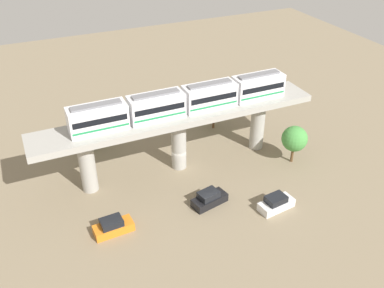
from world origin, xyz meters
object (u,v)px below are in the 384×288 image
at_px(parked_car_black, 209,199).
at_px(tree_mid_lot, 295,139).
at_px(tree_near_viaduct, 214,106).
at_px(parked_car_white, 276,203).
at_px(parked_car_orange, 113,227).
at_px(tree_far_corner, 94,124).
at_px(train, 183,101).

bearing_deg(parked_car_black, tree_mid_lot, -88.40).
height_order(tree_near_viaduct, tree_mid_lot, tree_near_viaduct).
bearing_deg(tree_near_viaduct, parked_car_white, 174.79).
bearing_deg(parked_car_black, tree_near_viaduct, -40.05).
bearing_deg(parked_car_white, parked_car_orange, 70.83).
bearing_deg(parked_car_orange, parked_car_white, -105.32).
bearing_deg(tree_far_corner, parked_car_white, -144.55).
distance_m(train, parked_car_black, 12.05).
height_order(tree_mid_lot, tree_far_corner, tree_far_corner).
xyz_separation_m(train, parked_car_white, (-12.22, -6.14, -8.64)).
height_order(train, parked_car_white, train).
xyz_separation_m(parked_car_black, tree_mid_lot, (3.33, -13.84, 2.78)).
relative_size(tree_near_viaduct, tree_far_corner, 1.02).
distance_m(tree_mid_lot, tree_far_corner, 26.98).
distance_m(tree_near_viaduct, tree_mid_lot, 13.49).
bearing_deg(parked_car_orange, tree_near_viaduct, -54.77).
height_order(parked_car_white, tree_mid_lot, tree_mid_lot).
xyz_separation_m(parked_car_white, tree_mid_lot, (7.16, -7.24, 2.78)).
bearing_deg(parked_car_orange, tree_mid_lot, -85.71).
height_order(train, tree_mid_lot, train).
relative_size(train, tree_mid_lot, 5.26).
bearing_deg(tree_far_corner, tree_mid_lot, -122.68).
distance_m(parked_car_black, tree_near_viaduct, 18.01).
distance_m(parked_car_white, tree_far_corner, 26.82).
relative_size(train, parked_car_black, 6.13).
relative_size(train, parked_car_white, 6.26).
height_order(train, parked_car_black, train).
bearing_deg(parked_car_black, train, -15.02).
xyz_separation_m(parked_car_orange, tree_far_corner, (17.84, -2.49, 2.73)).
height_order(train, parked_car_orange, train).
relative_size(parked_car_black, parked_car_white, 1.02).
relative_size(train, tree_near_viaduct, 5.04).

